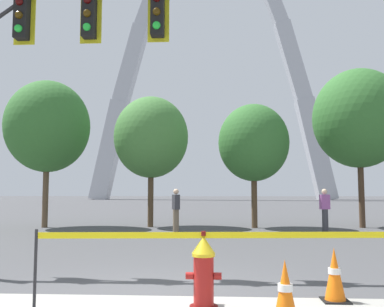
{
  "coord_description": "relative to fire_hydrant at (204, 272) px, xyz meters",
  "views": [
    {
      "loc": [
        0.84,
        -6.12,
        1.51
      ],
      "look_at": [
        0.2,
        5.0,
        2.5
      ],
      "focal_mm": 39.53,
      "sensor_mm": 36.0,
      "label": 1
    }
  ],
  "objects": [
    {
      "name": "traffic_cone_by_hydrant",
      "position": [
        0.95,
        -0.57,
        -0.11
      ],
      "size": [
        0.36,
        0.36,
        0.73
      ],
      "color": "black",
      "rests_on": "ground"
    },
    {
      "name": "tree_left_mid",
      "position": [
        -2.62,
        12.35,
        3.34
      ],
      "size": [
        3.18,
        3.18,
        5.57
      ],
      "color": "brown",
      "rests_on": "ground"
    },
    {
      "name": "pedestrian_standing_center",
      "position": [
        4.16,
        10.36,
        0.35
      ],
      "size": [
        0.37,
        0.26,
        1.59
      ],
      "color": "#38383D",
      "rests_on": "ground"
    },
    {
      "name": "ground_plane",
      "position": [
        -0.67,
        0.57,
        -0.47
      ],
      "size": [
        240.0,
        240.0,
        0.0
      ],
      "primitive_type": "plane",
      "color": "#474749"
    },
    {
      "name": "pedestrian_walking_left",
      "position": [
        -1.3,
        9.9,
        0.35
      ],
      "size": [
        0.32,
        0.39,
        1.59
      ],
      "color": "brown",
      "rests_on": "ground"
    },
    {
      "name": "traffic_cone_mid_sidewalk",
      "position": [
        1.78,
        0.47,
        -0.11
      ],
      "size": [
        0.36,
        0.36,
        0.73
      ],
      "color": "black",
      "rests_on": "ground"
    },
    {
      "name": "tree_center_left",
      "position": [
        1.74,
        12.12,
        3.05
      ],
      "size": [
        2.94,
        2.94,
        5.15
      ],
      "color": "brown",
      "rests_on": "ground"
    },
    {
      "name": "tree_center_right",
      "position": [
        6.2,
        12.46,
        4.1
      ],
      "size": [
        3.82,
        3.82,
        6.68
      ],
      "color": "#473323",
      "rests_on": "ground"
    },
    {
      "name": "caution_tape_barrier",
      "position": [
        0.18,
        0.01,
        0.22
      ],
      "size": [
        4.7,
        0.39,
        1.02
      ],
      "color": "#232326",
      "rests_on": "ground"
    },
    {
      "name": "traffic_signal_gantry",
      "position": [
        -4.21,
        2.61,
        3.94
      ],
      "size": [
        7.82,
        0.44,
        6.0
      ],
      "color": "#232326",
      "rests_on": "ground"
    },
    {
      "name": "monument_arch",
      "position": [
        -0.67,
        69.97,
        22.89
      ],
      "size": [
        43.72,
        3.1,
        54.31
      ],
      "color": "#B2B5BC",
      "rests_on": "ground"
    },
    {
      "name": "fire_hydrant",
      "position": [
        0.0,
        0.0,
        0.0
      ],
      "size": [
        0.46,
        0.48,
        0.99
      ],
      "color": "#5E0F0D",
      "rests_on": "ground"
    },
    {
      "name": "tree_far_left",
      "position": [
        -6.97,
        11.81,
        3.77
      ],
      "size": [
        3.54,
        3.54,
        6.19
      ],
      "color": "brown",
      "rests_on": "ground"
    }
  ]
}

